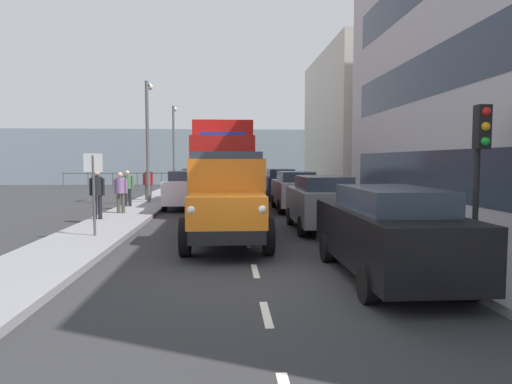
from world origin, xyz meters
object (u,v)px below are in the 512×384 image
car_silver_kerbside_2 (295,190)px  pedestrian_couple_a (148,180)px  car_white_oppositeside_0 (186,189)px  pedestrian_by_lamp (148,182)px  lamp_post_far (174,139)px  pedestrian_strolling (120,189)px  car_navy_kerbside_3 (280,184)px  street_sign (93,180)px  car_black_kerbside_near (387,231)px  car_teal_6_oppositeside_2 (201,178)px  traffic_light_near (480,148)px  truck_vintage_orange (227,200)px  pedestrian_with_bag (128,185)px  lorry_cargo_red (223,163)px  car_grey_kerbside_1 (322,202)px  lamp_post_promenade (148,130)px  car_maroon_oppositeside_1 (196,182)px  pedestrian_near_railing (97,190)px

car_silver_kerbside_2 → pedestrian_couple_a: bearing=-39.4°
car_white_oppositeside_0 → car_silver_kerbside_2: bearing=165.9°
pedestrian_by_lamp → lamp_post_far: size_ratio=0.27×
car_silver_kerbside_2 → pedestrian_strolling: 7.35m
car_navy_kerbside_3 → street_sign: size_ratio=1.72×
car_black_kerbside_near → car_teal_6_oppositeside_2: 24.95m
pedestrian_strolling → traffic_light_near: traffic_light_near is taller
truck_vintage_orange → pedestrian_by_lamp: size_ratio=3.49×
pedestrian_by_lamp → traffic_light_near: bearing=122.9°
lamp_post_far → pedestrian_with_bag: bearing=86.9°
truck_vintage_orange → street_sign: truck_vintage_orange is taller
lorry_cargo_red → car_teal_6_oppositeside_2: size_ratio=1.95×
pedestrian_couple_a → car_grey_kerbside_1: bearing=122.4°
pedestrian_with_bag → lamp_post_far: lamp_post_far is taller
truck_vintage_orange → lamp_post_promenade: bearing=-70.2°
car_black_kerbside_near → pedestrian_strolling: (7.13, -9.60, 0.19)m
lamp_post_far → street_sign: lamp_post_far is taller
lorry_cargo_red → street_sign: 8.60m
truck_vintage_orange → car_black_kerbside_near: bearing=130.3°
lamp_post_far → car_maroon_oppositeside_1: bearing=108.4°
pedestrian_strolling → street_sign: bearing=95.7°
car_grey_kerbside_1 → car_silver_kerbside_2: size_ratio=0.91×
pedestrian_strolling → pedestrian_by_lamp: pedestrian_by_lamp is taller
truck_vintage_orange → traffic_light_near: bearing=153.4°
pedestrian_couple_a → car_teal_6_oppositeside_2: bearing=-110.1°
car_black_kerbside_near → traffic_light_near: size_ratio=1.43×
lamp_post_promenade → pedestrian_near_railing: bearing=84.0°
car_navy_kerbside_3 → car_silver_kerbside_2: bearing=90.0°
car_silver_kerbside_2 → lamp_post_promenade: 7.95m
lorry_cargo_red → car_white_oppositeside_0: size_ratio=1.97×
car_black_kerbside_near → pedestrian_by_lamp: pedestrian_by_lamp is taller
truck_vintage_orange → car_maroon_oppositeside_1: bearing=-83.0°
truck_vintage_orange → pedestrian_strolling: size_ratio=3.53×
truck_vintage_orange → street_sign: (3.63, -0.83, 0.50)m
lorry_cargo_red → car_black_kerbside_near: 12.66m
car_teal_6_oppositeside_2 → car_white_oppositeside_0: bearing=90.0°
pedestrian_with_bag → street_sign: size_ratio=0.71×
car_maroon_oppositeside_1 → car_teal_6_oppositeside_2: 5.88m
street_sign → car_navy_kerbside_3: bearing=-117.8°
car_maroon_oppositeside_1 → traffic_light_near: (-7.11, 17.71, 1.58)m
pedestrian_strolling → lamp_post_promenade: bearing=-93.6°
car_navy_kerbside_3 → car_teal_6_oppositeside_2: same height
truck_vintage_orange → pedestrian_by_lamp: 12.45m
car_white_oppositeside_0 → pedestrian_strolling: 3.76m
pedestrian_by_lamp → pedestrian_couple_a: size_ratio=0.99×
truck_vintage_orange → pedestrian_strolling: bearing=-55.7°
truck_vintage_orange → car_grey_kerbside_1: (-2.98, -2.24, -0.28)m
car_grey_kerbside_1 → car_white_oppositeside_0: 8.36m
car_maroon_oppositeside_1 → pedestrian_by_lamp: 3.99m
pedestrian_near_railing → street_sign: size_ratio=0.77×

